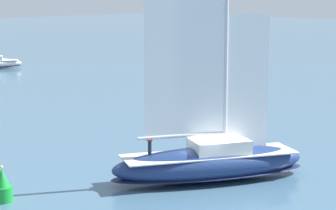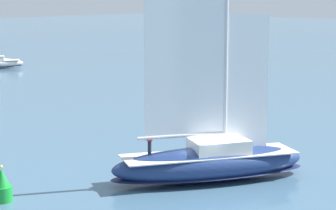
# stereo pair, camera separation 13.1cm
# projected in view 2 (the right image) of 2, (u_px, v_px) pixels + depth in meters

# --- Properties ---
(ground_plane) EXTENTS (400.00, 400.00, 0.00)m
(ground_plane) POSITION_uv_depth(u_px,v_px,m) (209.00, 180.00, 35.31)
(ground_plane) COLOR #42667F
(sailboat_main) EXTENTS (10.91, 8.16, 14.94)m
(sailboat_main) POSITION_uv_depth(u_px,v_px,m) (210.00, 159.00, 35.11)
(sailboat_main) COLOR navy
(sailboat_main) RESTS_ON ground
(channel_buoy) EXTENTS (0.99, 0.99, 1.81)m
(channel_buoy) POSITION_uv_depth(u_px,v_px,m) (2.00, 187.00, 31.62)
(channel_buoy) COLOR green
(channel_buoy) RESTS_ON ground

